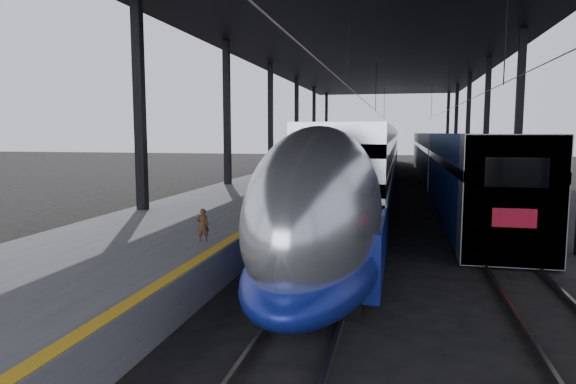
% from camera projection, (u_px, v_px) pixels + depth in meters
% --- Properties ---
extents(ground, '(160.00, 160.00, 0.00)m').
position_uv_depth(ground, '(252.00, 280.00, 13.73)').
color(ground, black).
rests_on(ground, ground).
extents(platform, '(6.00, 80.00, 1.00)m').
position_uv_depth(platform, '(286.00, 185.00, 33.82)').
color(platform, '#4C4C4F').
rests_on(platform, ground).
extents(yellow_strip, '(0.30, 80.00, 0.01)m').
position_uv_depth(yellow_strip, '(328.00, 178.00, 33.17)').
color(yellow_strip, orange).
rests_on(yellow_strip, platform).
extents(rails, '(6.52, 80.00, 0.16)m').
position_uv_depth(rails, '(410.00, 194.00, 32.18)').
color(rails, slate).
rests_on(rails, ground).
extents(canopy, '(18.00, 75.00, 9.47)m').
position_uv_depth(canopy, '(371.00, 48.00, 31.68)').
color(canopy, black).
rests_on(canopy, ground).
extents(tgv_train, '(2.95, 65.20, 4.23)m').
position_uv_depth(tgv_train, '(375.00, 159.00, 38.61)').
color(tgv_train, silver).
rests_on(tgv_train, ground).
extents(second_train, '(2.82, 56.05, 3.89)m').
position_uv_depth(second_train, '(441.00, 157.00, 40.91)').
color(second_train, navy).
rests_on(second_train, ground).
extents(child, '(0.39, 0.33, 0.90)m').
position_uv_depth(child, '(203.00, 225.00, 13.80)').
color(child, '#4B2C19').
rests_on(child, platform).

